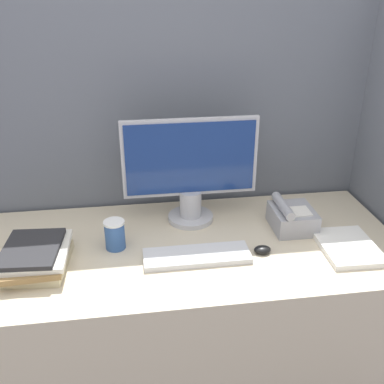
{
  "coord_description": "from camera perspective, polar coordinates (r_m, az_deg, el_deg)",
  "views": [
    {
      "loc": [
        -0.19,
        -1.04,
        1.64
      ],
      "look_at": [
        0.02,
        0.39,
        0.95
      ],
      "focal_mm": 42.0,
      "sensor_mm": 36.0,
      "label": 1
    }
  ],
  "objects": [
    {
      "name": "monitor",
      "position": [
        1.74,
        -0.2,
        2.43
      ],
      "size": [
        0.52,
        0.18,
        0.42
      ],
      "color": "#B7B7BC",
      "rests_on": "desk"
    },
    {
      "name": "desk",
      "position": [
        1.89,
        -0.33,
        -16.33
      ],
      "size": [
        1.57,
        0.71,
        0.75
      ],
      "color": "beige",
      "rests_on": "ground_plane"
    },
    {
      "name": "coffee_cup",
      "position": [
        1.64,
        -9.77,
        -5.35
      ],
      "size": [
        0.08,
        0.08,
        0.11
      ],
      "color": "#335999",
      "rests_on": "desk"
    },
    {
      "name": "cubicle_panel_rear",
      "position": [
        1.95,
        -1.95,
        2.43
      ],
      "size": [
        1.97,
        0.04,
        1.75
      ],
      "color": "slate",
      "rests_on": "ground_plane"
    },
    {
      "name": "mouse",
      "position": [
        1.63,
        8.93,
        -7.24
      ],
      "size": [
        0.06,
        0.05,
        0.03
      ],
      "color": "black",
      "rests_on": "desk"
    },
    {
      "name": "keyboard",
      "position": [
        1.58,
        0.63,
        -8.12
      ],
      "size": [
        0.37,
        0.12,
        0.02
      ],
      "color": "silver",
      "rests_on": "desk"
    },
    {
      "name": "paper_pile",
      "position": [
        1.73,
        19.19,
        -6.59
      ],
      "size": [
        0.2,
        0.26,
        0.02
      ],
      "color": "white",
      "rests_on": "desk"
    },
    {
      "name": "book_stack",
      "position": [
        1.61,
        -19.32,
        -7.78
      ],
      "size": [
        0.23,
        0.28,
        0.08
      ],
      "color": "#C6B78C",
      "rests_on": "desk"
    },
    {
      "name": "desk_telephone",
      "position": [
        1.79,
        12.54,
        -3.17
      ],
      "size": [
        0.16,
        0.18,
        0.12
      ],
      "color": "#99999E",
      "rests_on": "desk"
    }
  ]
}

